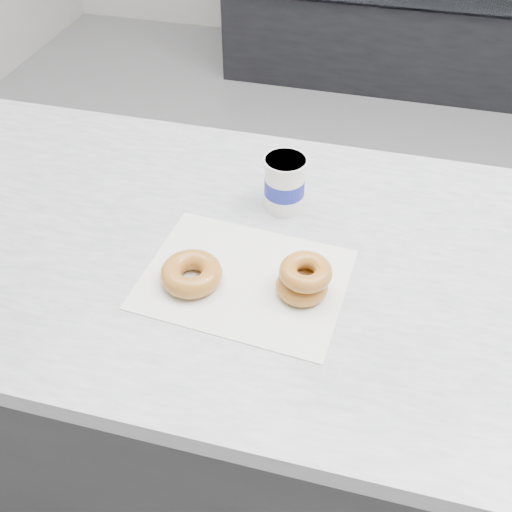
{
  "coord_description": "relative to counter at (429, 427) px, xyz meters",
  "views": [
    {
      "loc": [
        -0.21,
        -1.33,
        1.6
      ],
      "look_at": [
        -0.38,
        -0.67,
        0.95
      ],
      "focal_mm": 40.0,
      "sensor_mm": 36.0,
      "label": 1
    }
  ],
  "objects": [
    {
      "name": "wax_paper",
      "position": [
        -0.4,
        -0.08,
        0.45
      ],
      "size": [
        0.36,
        0.29,
        0.0
      ],
      "primitive_type": "cube",
      "rotation": [
        0.0,
        0.0,
        -0.08
      ],
      "color": "silver",
      "rests_on": "counter"
    },
    {
      "name": "donut_single",
      "position": [
        -0.48,
        -0.1,
        0.47
      ],
      "size": [
        0.11,
        0.11,
        0.04
      ],
      "primitive_type": "torus",
      "rotation": [
        0.0,
        0.0,
        -0.03
      ],
      "color": "#B67F32",
      "rests_on": "wax_paper"
    },
    {
      "name": "donut_stack",
      "position": [
        -0.3,
        -0.08,
        0.48
      ],
      "size": [
        0.11,
        0.11,
        0.06
      ],
      "color": "#B67F32",
      "rests_on": "wax_paper"
    },
    {
      "name": "ground",
      "position": [
        0.0,
        0.6,
        -0.45
      ],
      "size": [
        5.0,
        5.0,
        0.0
      ],
      "primitive_type": "plane",
      "color": "gray",
      "rests_on": "ground"
    },
    {
      "name": "coffee_cup",
      "position": [
        -0.38,
        0.14,
        0.5
      ],
      "size": [
        0.09,
        0.09,
        0.11
      ],
      "rotation": [
        0.0,
        0.0,
        -0.17
      ],
      "color": "white",
      "rests_on": "counter"
    },
    {
      "name": "counter",
      "position": [
        0.0,
        0.0,
        0.0
      ],
      "size": [
        3.06,
        0.76,
        0.9
      ],
      "color": "#333335",
      "rests_on": "ground"
    }
  ]
}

